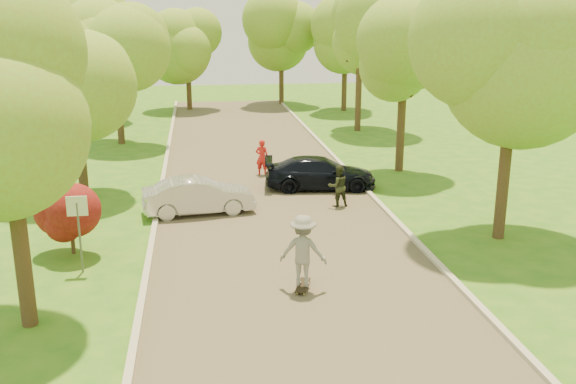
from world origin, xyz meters
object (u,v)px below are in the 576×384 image
dark_sedan (320,173)px  person_olive (338,186)px  street_sign (78,218)px  person_striped (262,157)px  longboard (303,285)px  skateboarder (303,251)px  silver_sedan (199,196)px

dark_sedan → person_olive: bearing=-169.5°
street_sign → dark_sedan: size_ratio=0.49×
dark_sedan → person_striped: 3.29m
longboard → person_olive: bearing=-90.8°
person_olive → longboard: bearing=61.3°
person_striped → person_olive: 5.54m
skateboarder → person_striped: (0.20, 12.05, -0.28)m
dark_sedan → person_striped: size_ratio=2.82×
dark_sedan → skateboarder: (-2.29, -9.52, 0.42)m
dark_sedan → person_olive: (0.17, -2.52, 0.13)m
person_striped → street_sign: bearing=80.6°
dark_sedan → longboard: (-2.29, -9.52, -0.54)m
dark_sedan → longboard: 9.80m
person_olive → person_striped: bearing=-75.2°
silver_sedan → person_striped: size_ratio=2.47×
street_sign → person_olive: street_sign is taller
street_sign → person_olive: bearing=31.2°
skateboarder → person_olive: size_ratio=1.21×
person_striped → person_olive: size_ratio=1.01×
silver_sedan → dark_sedan: dark_sedan is taller
silver_sedan → person_olive: bearing=-96.0°
longboard → silver_sedan: bearing=-50.8°
longboard → skateboarder: (-0.00, -0.00, 0.96)m
silver_sedan → street_sign: bearing=139.5°
silver_sedan → longboard: 7.38m
skateboarder → person_striped: size_ratio=1.19×
person_olive → street_sign: bearing=21.9°
person_olive → dark_sedan: bearing=-95.4°
silver_sedan → skateboarder: skateboarder is taller
silver_sedan → person_olive: 5.06m
dark_sedan → skateboarder: size_ratio=2.36×
skateboarder → person_striped: 12.06m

